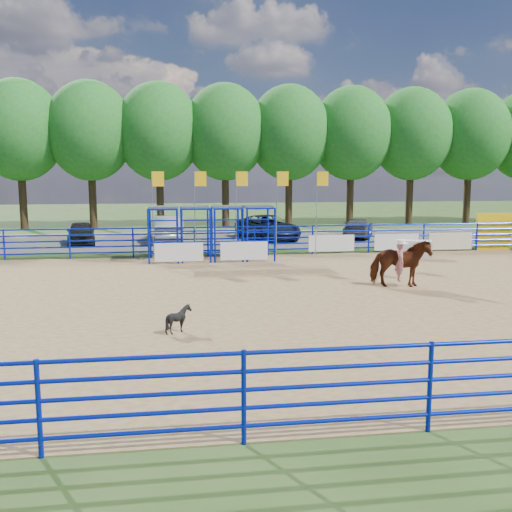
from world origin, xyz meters
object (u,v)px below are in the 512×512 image
Objects in this scene: car_a at (81,233)px; car_b at (169,228)px; announcer_table at (415,249)px; horse_and_rider at (400,262)px; car_d at (358,228)px; calf at (179,319)px; car_c at (268,227)px.

car_a is 5.15m from car_b.
horse_and_rider is (-3.58, -6.85, 0.52)m from announcer_table.
car_b is (5.11, 0.61, 0.13)m from car_a.
horse_and_rider is at bearing 98.98° from car_d.
announcer_table is 14.76m from car_b.
horse_and_rider reaches higher than announcer_table.
announcer_table is 0.33× the size of car_b.
car_d is at bearing -5.97° from car_a.
horse_and_rider is 9.37m from calf.
car_d is (17.07, 0.72, -0.03)m from car_a.
horse_and_rider is 3.37× the size of calf.
calf is 20.35m from car_b.
car_c is 5.90m from car_d.
car_b reaches higher than car_a.
car_a is 17.08m from car_d.
announcer_table is 18.87m from car_a.
car_c reaches higher than car_d.
horse_and_rider is at bearing 117.76° from car_b.
announcer_table is at bearing 143.47° from car_b.
horse_and_rider reaches higher than car_b.
car_c is at bearing 23.48° from car_d.
announcer_table is at bearing -33.67° from car_a.
car_b is at bearing 22.45° from car_d.
horse_and_rider reaches higher than car_a.
horse_and_rider is at bearing -56.27° from car_a.
announcer_table reaches higher than calf.
car_d is (5.90, 0.16, -0.13)m from car_c.
car_b reaches higher than calf.
car_b reaches higher than car_d.
announcer_table is 0.41× the size of car_a.
car_b is (-8.37, 15.52, -0.16)m from horse_and_rider.
calf is at bearing 90.44° from car_b.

